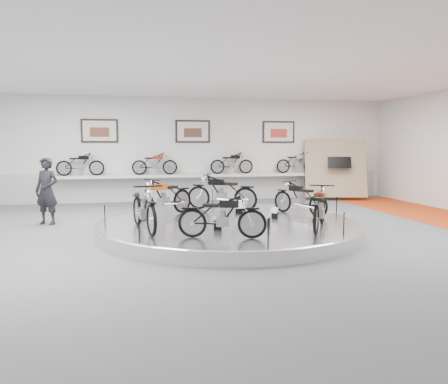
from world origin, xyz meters
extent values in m
plane|color=#565658|center=(0.00, 0.00, 0.00)|extent=(16.00, 16.00, 0.00)
plane|color=white|center=(0.00, 0.00, 4.00)|extent=(16.00, 16.00, 0.00)
plane|color=white|center=(0.00, 7.00, 2.00)|extent=(16.00, 0.00, 16.00)
plane|color=white|center=(0.00, -7.00, 2.00)|extent=(16.00, 0.00, 16.00)
cube|color=#BCBCBA|center=(0.00, 6.98, 0.55)|extent=(15.68, 0.04, 1.10)
cylinder|color=silver|center=(0.00, 0.30, 0.15)|extent=(6.40, 6.40, 0.30)
torus|color=#B2B2BA|center=(0.00, 0.30, 0.27)|extent=(6.40, 6.40, 0.10)
cube|color=silver|center=(0.00, 6.70, 1.00)|extent=(11.00, 0.55, 0.10)
cube|color=beige|center=(-3.50, 6.96, 2.70)|extent=(1.35, 0.06, 0.88)
cube|color=beige|center=(0.00, 6.96, 2.70)|extent=(1.35, 0.06, 0.88)
cube|color=beige|center=(3.50, 6.96, 2.70)|extent=(1.35, 0.06, 0.88)
cube|color=gray|center=(5.60, 6.10, 1.25)|extent=(2.56, 1.52, 2.30)
imported|color=black|center=(-4.61, 2.49, 0.92)|extent=(0.80, 0.69, 1.84)
camera|label=1|loc=(-2.27, -10.04, 2.13)|focal=35.00mm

